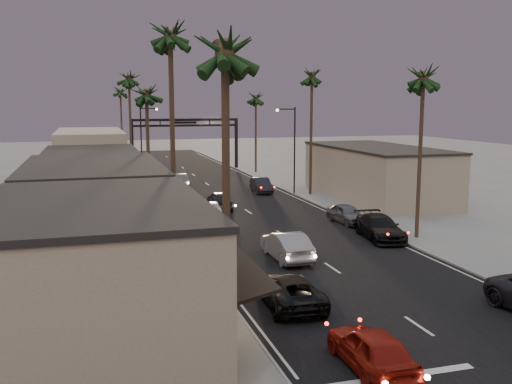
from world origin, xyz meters
TOP-DOWN VIEW (x-y plane):
  - ground at (0.00, 40.00)m, footprint 200.00×200.00m
  - road at (0.00, 45.00)m, footprint 14.00×120.00m
  - sidewalk_left at (-9.50, 52.00)m, footprint 5.00×92.00m
  - sidewalk_right at (9.50, 52.00)m, footprint 5.00×92.00m
  - storefront_near at (-13.00, 12.00)m, footprint 8.00×12.00m
  - storefront_mid at (-13.00, 26.00)m, footprint 8.00×14.00m
  - storefront_far at (-13.00, 42.00)m, footprint 8.00×16.00m
  - storefront_dist at (-13.00, 65.00)m, footprint 8.00×20.00m
  - building_right at (14.00, 40.00)m, footprint 8.00×18.00m
  - arch at (0.00, 70.00)m, footprint 15.20×0.40m
  - streetlight_right at (6.92, 45.00)m, footprint 2.13×0.30m
  - streetlight_left at (-6.92, 58.00)m, footprint 2.13×0.30m
  - palm_la at (-8.60, 9.00)m, footprint 3.20×3.20m
  - palm_lb at (-8.60, 22.00)m, footprint 3.20×3.20m
  - palm_lc at (-8.60, 36.00)m, footprint 3.20×3.20m
  - palm_ld at (-8.60, 55.00)m, footprint 3.20×3.20m
  - palm_ra at (8.60, 24.00)m, footprint 3.20×3.20m
  - palm_rb at (8.60, 44.00)m, footprint 3.20×3.20m
  - palm_rc at (8.60, 64.00)m, footprint 3.20×3.20m
  - palm_far at (-8.30, 78.00)m, footprint 3.20×3.20m
  - oncoming_red at (-3.83, 7.00)m, footprint 1.88×4.58m
  - oncoming_pickup at (-4.45, 13.98)m, footprint 2.72×5.44m
  - oncoming_silver at (-1.90, 21.57)m, footprint 1.83×5.18m
  - oncoming_white at (-4.39, 33.10)m, footprint 3.21×6.38m
  - oncoming_dgrey at (-2.20, 38.60)m, footprint 2.29×5.02m
  - oncoming_grey_far at (-3.53, 53.87)m, footprint 1.81×4.61m
  - curbside_black at (6.09, 24.68)m, footprint 3.03×5.91m
  - curbside_grey at (6.20, 30.18)m, footprint 2.12×4.53m
  - curbside_far at (4.26, 47.15)m, footprint 2.00×4.82m

SIDE VIEW (x-z plane):
  - ground at x=0.00m, z-range 0.00..0.00m
  - road at x=0.00m, z-range -0.01..0.01m
  - sidewalk_left at x=-9.50m, z-range 0.00..0.12m
  - sidewalk_right at x=9.50m, z-range 0.00..0.12m
  - oncoming_pickup at x=-4.45m, z-range 0.00..1.48m
  - oncoming_grey_far at x=-3.53m, z-range 0.00..1.49m
  - curbside_grey at x=6.20m, z-range 0.00..1.50m
  - curbside_far at x=4.26m, z-range 0.00..1.55m
  - oncoming_red at x=-3.83m, z-range 0.00..1.56m
  - curbside_black at x=6.09m, z-range 0.00..1.64m
  - oncoming_dgrey at x=-2.20m, z-range 0.00..1.67m
  - oncoming_silver at x=-1.90m, z-range 0.00..1.71m
  - oncoming_white at x=-4.39m, z-range 0.00..1.78m
  - storefront_far at x=-13.00m, z-range 0.00..5.00m
  - building_right at x=14.00m, z-range 0.00..5.00m
  - storefront_near at x=-13.00m, z-range 0.00..5.50m
  - storefront_mid at x=-13.00m, z-range 0.00..5.50m
  - storefront_dist at x=-13.00m, z-range 0.00..6.00m
  - streetlight_right at x=6.92m, z-range 0.83..9.83m
  - streetlight_left at x=-6.92m, z-range 0.83..9.83m
  - arch at x=0.00m, z-range 1.90..9.17m
  - palm_lc at x=-8.60m, z-range 4.37..16.57m
  - palm_rc at x=8.60m, z-range 4.37..16.57m
  - palm_la at x=-8.60m, z-range 4.84..18.04m
  - palm_ra at x=8.60m, z-range 4.84..18.04m
  - palm_far at x=-8.30m, z-range 4.84..18.04m
  - palm_ld at x=-8.60m, z-range 5.32..19.52m
  - palm_rb at x=8.60m, z-range 5.32..19.52m
  - palm_lb at x=-8.60m, z-range 5.79..20.99m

